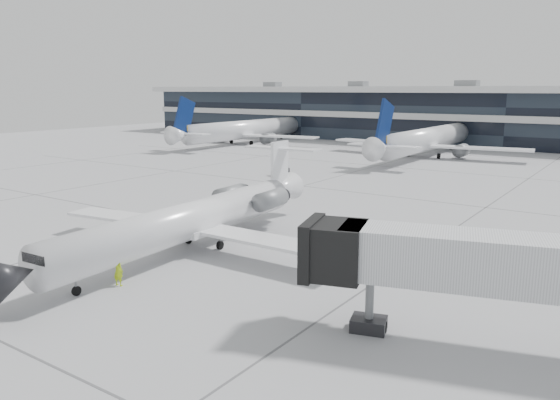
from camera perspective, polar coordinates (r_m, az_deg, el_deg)
The scene contains 9 objects.
ground at distance 39.75m, azimuth -0.83°, elevation -4.14°, with size 220.00×220.00×0.00m, color gray.
terminal at distance 115.50m, azimuth 23.62°, elevation 7.76°, with size 170.00×22.00×10.00m, color black.
bg_jet_left at distance 109.80m, azimuth -3.43°, elevation 5.92°, with size 32.00×40.00×9.60m, color white, non-canonical shape.
bg_jet_center at distance 91.96m, azimuth 15.16°, elevation 4.45°, with size 32.00×40.00×9.60m, color white, non-canonical shape.
regional_jet at distance 37.05m, azimuth -9.05°, elevation -1.93°, with size 22.43×28.01×6.47m.
jet_bridge at distance 24.31m, azimuth 22.99°, elevation -6.31°, with size 15.52×6.98×5.05m.
ramp_worker at distance 31.74m, azimuth -16.57°, elevation -7.12°, with size 0.62×0.41×1.70m, color #B8DF17.
traffic_cone at distance 49.38m, azimuth -8.45°, elevation -0.82°, with size 0.48×0.48×0.59m.
far_tug at distance 68.94m, azimuth 0.07°, elevation 3.09°, with size 1.88×2.37×1.32m.
Camera 1 is at (22.14, -31.21, 10.76)m, focal length 35.00 mm.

